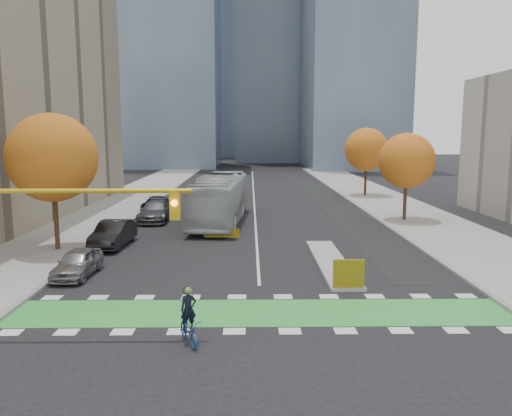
{
  "coord_description": "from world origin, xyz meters",
  "views": [
    {
      "loc": [
        -0.43,
        -17.43,
        7.05
      ],
      "look_at": [
        -0.1,
        9.46,
        3.0
      ],
      "focal_mm": 35.0,
      "sensor_mm": 36.0,
      "label": 1
    }
  ],
  "objects_px": {
    "cyclist": "(189,325)",
    "parked_car_a": "(77,263)",
    "tree_east_near": "(407,161)",
    "tree_east_far": "(366,150)",
    "hazard_board": "(349,274)",
    "tree_west": "(52,158)",
    "parked_car_c": "(156,211)",
    "traffic_signal_west": "(32,222)",
    "bus": "(220,199)",
    "parked_car_b": "(113,234)",
    "parked_car_d": "(156,204)"
  },
  "relations": [
    {
      "from": "cyclist",
      "to": "parked_car_a",
      "type": "distance_m",
      "value": 10.39
    },
    {
      "from": "tree_east_near",
      "to": "tree_east_far",
      "type": "relative_size",
      "value": 0.92
    },
    {
      "from": "parked_car_a",
      "to": "hazard_board",
      "type": "bearing_deg",
      "value": -8.73
    },
    {
      "from": "tree_west",
      "to": "parked_car_a",
      "type": "distance_m",
      "value": 7.83
    },
    {
      "from": "cyclist",
      "to": "parked_car_c",
      "type": "distance_m",
      "value": 24.43
    },
    {
      "from": "parked_car_c",
      "to": "tree_east_near",
      "type": "bearing_deg",
      "value": -0.38
    },
    {
      "from": "tree_west",
      "to": "parked_car_a",
      "type": "xyz_separation_m",
      "value": [
        3.0,
        -5.29,
        -4.94
      ]
    },
    {
      "from": "tree_west",
      "to": "traffic_signal_west",
      "type": "relative_size",
      "value": 0.96
    },
    {
      "from": "hazard_board",
      "to": "tree_west",
      "type": "bearing_deg",
      "value": 154.01
    },
    {
      "from": "tree_west",
      "to": "bus",
      "type": "relative_size",
      "value": 0.61
    },
    {
      "from": "traffic_signal_west",
      "to": "parked_car_c",
      "type": "relative_size",
      "value": 1.54
    },
    {
      "from": "tree_west",
      "to": "parked_car_b",
      "type": "bearing_deg",
      "value": 22.97
    },
    {
      "from": "tree_east_near",
      "to": "bus",
      "type": "bearing_deg",
      "value": -178.89
    },
    {
      "from": "bus",
      "to": "parked_car_a",
      "type": "height_order",
      "value": "bus"
    },
    {
      "from": "hazard_board",
      "to": "parked_car_c",
      "type": "relative_size",
      "value": 0.25
    },
    {
      "from": "tree_east_far",
      "to": "parked_car_b",
      "type": "relative_size",
      "value": 1.56
    },
    {
      "from": "parked_car_d",
      "to": "tree_east_far",
      "type": "bearing_deg",
      "value": 25.31
    },
    {
      "from": "tree_west",
      "to": "traffic_signal_west",
      "type": "xyz_separation_m",
      "value": [
        4.07,
        -12.51,
        -1.58
      ]
    },
    {
      "from": "parked_car_a",
      "to": "bus",
      "type": "bearing_deg",
      "value": 69.73
    },
    {
      "from": "tree_west",
      "to": "cyclist",
      "type": "xyz_separation_m",
      "value": [
        9.5,
        -13.39,
        -4.96
      ]
    },
    {
      "from": "bus",
      "to": "parked_car_d",
      "type": "distance_m",
      "value": 8.7
    },
    {
      "from": "traffic_signal_west",
      "to": "parked_car_c",
      "type": "xyz_separation_m",
      "value": [
        -0.11,
        22.91,
        -3.23
      ]
    },
    {
      "from": "tree_east_near",
      "to": "parked_car_a",
      "type": "height_order",
      "value": "tree_east_near"
    },
    {
      "from": "tree_west",
      "to": "tree_east_far",
      "type": "relative_size",
      "value": 1.08
    },
    {
      "from": "parked_car_c",
      "to": "parked_car_d",
      "type": "distance_m",
      "value": 5.39
    },
    {
      "from": "tree_east_near",
      "to": "bus",
      "type": "xyz_separation_m",
      "value": [
        -14.8,
        -0.29,
        -2.97
      ]
    },
    {
      "from": "tree_east_far",
      "to": "traffic_signal_west",
      "type": "bearing_deg",
      "value": -117.95
    },
    {
      "from": "tree_east_near",
      "to": "parked_car_c",
      "type": "height_order",
      "value": "tree_east_near"
    },
    {
      "from": "hazard_board",
      "to": "bus",
      "type": "relative_size",
      "value": 0.1
    },
    {
      "from": "tree_east_far",
      "to": "parked_car_c",
      "type": "distance_m",
      "value": 26.17
    },
    {
      "from": "tree_east_near",
      "to": "tree_east_far",
      "type": "bearing_deg",
      "value": 88.21
    },
    {
      "from": "parked_car_b",
      "to": "parked_car_c",
      "type": "distance_m",
      "value": 9.18
    },
    {
      "from": "parked_car_b",
      "to": "parked_car_a",
      "type": "bearing_deg",
      "value": -86.83
    },
    {
      "from": "parked_car_a",
      "to": "parked_car_d",
      "type": "bearing_deg",
      "value": 92.18
    },
    {
      "from": "bus",
      "to": "parked_car_c",
      "type": "height_order",
      "value": "bus"
    },
    {
      "from": "cyclist",
      "to": "bus",
      "type": "relative_size",
      "value": 0.14
    },
    {
      "from": "tree_west",
      "to": "parked_car_a",
      "type": "height_order",
      "value": "tree_west"
    },
    {
      "from": "tree_east_far",
      "to": "parked_car_c",
      "type": "bearing_deg",
      "value": -142.78
    },
    {
      "from": "parked_car_c",
      "to": "parked_car_b",
      "type": "bearing_deg",
      "value": -95.25
    },
    {
      "from": "tree_east_far",
      "to": "bus",
      "type": "xyz_separation_m",
      "value": [
        -15.3,
        -16.29,
        -3.35
      ]
    },
    {
      "from": "traffic_signal_west",
      "to": "cyclist",
      "type": "bearing_deg",
      "value": -9.24
    },
    {
      "from": "tree_east_near",
      "to": "traffic_signal_west",
      "type": "xyz_separation_m",
      "value": [
        -19.93,
        -22.51,
        -0.83
      ]
    },
    {
      "from": "traffic_signal_west",
      "to": "parked_car_a",
      "type": "distance_m",
      "value": 8.03
    },
    {
      "from": "hazard_board",
      "to": "traffic_signal_west",
      "type": "height_order",
      "value": "traffic_signal_west"
    },
    {
      "from": "tree_east_near",
      "to": "parked_car_c",
      "type": "bearing_deg",
      "value": 178.86
    },
    {
      "from": "tree_west",
      "to": "parked_car_c",
      "type": "bearing_deg",
      "value": 69.15
    },
    {
      "from": "hazard_board",
      "to": "tree_east_near",
      "type": "height_order",
      "value": "tree_east_near"
    },
    {
      "from": "parked_car_a",
      "to": "parked_car_c",
      "type": "relative_size",
      "value": 0.72
    },
    {
      "from": "traffic_signal_west",
      "to": "parked_car_a",
      "type": "xyz_separation_m",
      "value": [
        -1.07,
        7.22,
        -3.35
      ]
    },
    {
      "from": "bus",
      "to": "parked_car_a",
      "type": "relative_size",
      "value": 3.4
    }
  ]
}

